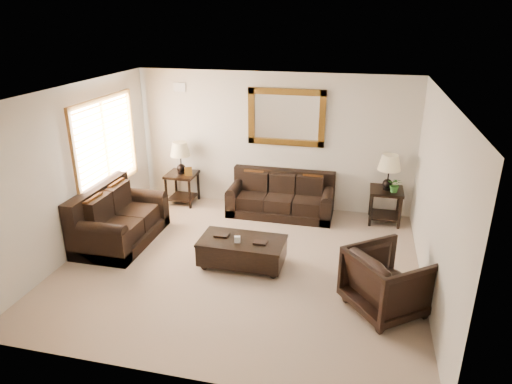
% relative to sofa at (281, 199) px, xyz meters
% --- Properties ---
extents(room, '(5.51, 5.01, 2.71)m').
position_rel_sofa_xyz_m(room, '(-0.26, -2.10, 1.05)').
color(room, gray).
rests_on(room, ground).
extents(window, '(0.07, 1.96, 1.66)m').
position_rel_sofa_xyz_m(window, '(-2.96, -1.20, 1.25)').
color(window, white).
rests_on(window, room).
extents(mirror, '(1.50, 0.06, 1.10)m').
position_rel_sofa_xyz_m(mirror, '(-0.00, 0.37, 1.55)').
color(mirror, '#49230E').
rests_on(mirror, room).
extents(air_vent, '(0.25, 0.02, 0.18)m').
position_rel_sofa_xyz_m(air_vent, '(-2.16, 0.38, 2.05)').
color(air_vent, '#999999').
rests_on(air_vent, room).
extents(sofa, '(2.03, 0.88, 0.83)m').
position_rel_sofa_xyz_m(sofa, '(0.00, 0.00, 0.00)').
color(sofa, black).
rests_on(sofa, room).
extents(loveseat, '(1.03, 1.73, 0.97)m').
position_rel_sofa_xyz_m(loveseat, '(-2.54, -1.81, 0.06)').
color(loveseat, black).
rests_on(loveseat, room).
extents(end_table_left, '(0.60, 0.60, 1.31)m').
position_rel_sofa_xyz_m(end_table_left, '(-2.10, 0.06, 0.55)').
color(end_table_left, black).
rests_on(end_table_left, room).
extents(end_table_right, '(0.60, 0.60, 1.33)m').
position_rel_sofa_xyz_m(end_table_right, '(1.98, 0.06, 0.57)').
color(end_table_right, black).
rests_on(end_table_right, room).
extents(coffee_table, '(1.33, 0.73, 0.56)m').
position_rel_sofa_xyz_m(coffee_table, '(-0.23, -2.13, -0.02)').
color(coffee_table, black).
rests_on(coffee_table, room).
extents(armchair, '(1.26, 1.27, 0.96)m').
position_rel_sofa_xyz_m(armchair, '(1.94, -2.81, 0.18)').
color(armchair, black).
rests_on(armchair, floor).
extents(potted_plant, '(0.32, 0.34, 0.22)m').
position_rel_sofa_xyz_m(potted_plant, '(2.11, -0.05, 0.47)').
color(potted_plant, '#2A6021').
rests_on(potted_plant, end_table_right).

